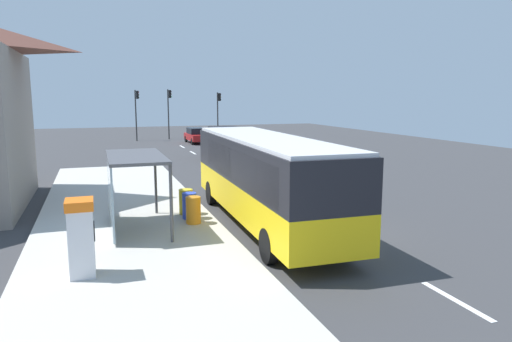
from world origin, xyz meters
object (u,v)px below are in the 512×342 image
object	(u,v)px
ticket_machine	(81,237)
bus_shelter	(126,173)
traffic_light_near_side	(218,108)
bus	(264,175)
traffic_light_median	(169,106)
sedan_near	(197,135)
recycling_bin_yellow	(186,202)
traffic_light_far_side	(137,107)
recycling_bin_orange	(193,210)
recycling_bin_blue	(189,206)
white_van	(231,141)

from	to	relation	value
ticket_machine	bus_shelter	xyz separation A→B (m)	(1.37, 3.92, 0.93)
traffic_light_near_side	bus_shelter	world-z (taller)	traffic_light_near_side
bus	traffic_light_median	xyz separation A→B (m)	(2.11, 35.94, 1.71)
ticket_machine	traffic_light_median	xyz separation A→B (m)	(8.18, 39.40, 2.38)
sedan_near	traffic_light_near_side	size ratio (longest dim) A/B	0.88
sedan_near	ticket_machine	bearing A→B (deg)	-106.46
ticket_machine	bus_shelter	distance (m)	4.25
traffic_light_near_side	bus_shelter	bearing A→B (deg)	-109.37
recycling_bin_yellow	traffic_light_median	distance (m)	34.50
traffic_light_far_side	traffic_light_median	distance (m)	3.59
recycling_bin_orange	recycling_bin_yellow	size ratio (longest dim) A/B	1.00
sedan_near	bus_shelter	bearing A→B (deg)	-106.09
ticket_machine	recycling_bin_yellow	xyz separation A→B (m)	(3.58, 5.33, -0.52)
recycling_bin_blue	ticket_machine	bearing A→B (deg)	-127.71
ticket_machine	traffic_light_median	distance (m)	40.31
traffic_light_near_side	traffic_light_far_side	bearing A→B (deg)	174.69
traffic_light_near_side	recycling_bin_blue	bearing A→B (deg)	-106.30
traffic_light_far_side	traffic_light_median	size ratio (longest dim) A/B	0.98
white_van	recycling_bin_yellow	distance (m)	17.40
traffic_light_far_side	recycling_bin_yellow	bearing A→B (deg)	-91.89
sedan_near	traffic_light_median	world-z (taller)	traffic_light_median
traffic_light_near_side	traffic_light_far_side	xyz separation A→B (m)	(-8.60, 0.80, 0.14)
bus	recycling_bin_blue	size ratio (longest dim) A/B	11.65
traffic_light_median	sedan_near	bearing A→B (deg)	-70.17
white_van	traffic_light_median	distance (m)	18.12
bus	recycling_bin_yellow	size ratio (longest dim) A/B	11.65
white_van	ticket_machine	xyz separation A→B (m)	(-9.98, -21.50, -0.17)
bus	traffic_light_far_side	xyz separation A→B (m)	(-1.39, 35.14, 1.66)
white_van	recycling_bin_orange	size ratio (longest dim) A/B	5.56
ticket_machine	traffic_light_near_side	world-z (taller)	traffic_light_near_side
recycling_bin_yellow	recycling_bin_orange	bearing A→B (deg)	-90.00
sedan_near	recycling_bin_blue	size ratio (longest dim) A/B	4.67
bus	traffic_light_near_side	xyz separation A→B (m)	(7.21, 34.34, 1.52)
recycling_bin_orange	traffic_light_median	world-z (taller)	traffic_light_median
white_van	recycling_bin_yellow	world-z (taller)	white_van
traffic_light_median	ticket_machine	bearing A→B (deg)	-101.72
ticket_machine	traffic_light_median	world-z (taller)	traffic_light_median
bus	white_van	xyz separation A→B (m)	(3.91, 18.04, -0.50)
recycling_bin_orange	traffic_light_far_side	world-z (taller)	traffic_light_far_side
traffic_light_near_side	bus_shelter	distance (m)	35.94
recycling_bin_blue	traffic_light_far_side	bearing A→B (deg)	88.15
traffic_light_median	recycling_bin_blue	bearing A→B (deg)	-97.53
recycling_bin_orange	traffic_light_median	bearing A→B (deg)	82.62
white_van	traffic_light_far_side	size ratio (longest dim) A/B	1.00
sedan_near	recycling_bin_orange	distance (m)	30.88
ticket_machine	recycling_bin_blue	distance (m)	5.88
traffic_light_near_side	traffic_light_median	size ratio (longest dim) A/B	0.94
bus	ticket_machine	size ratio (longest dim) A/B	5.70
traffic_light_median	bus_shelter	world-z (taller)	traffic_light_median
bus	traffic_light_far_side	world-z (taller)	traffic_light_far_side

